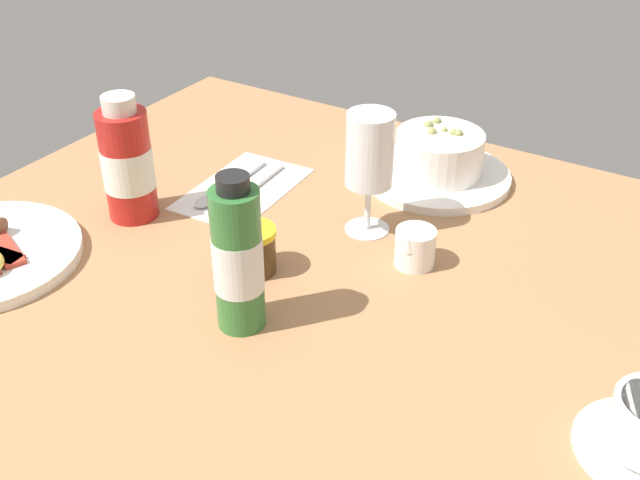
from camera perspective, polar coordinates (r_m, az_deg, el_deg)
The scene contains 8 objects.
ground_plane at distance 90.98cm, azimuth 2.67°, elevation -3.54°, with size 110.00×84.00×3.00cm, color #A8754C.
porridge_bowl at distance 110.16cm, azimuth 8.66°, elevation 5.87°, with size 20.50×20.50×7.86cm.
cutlery_setting at distance 108.09cm, azimuth -5.83°, elevation 3.73°, with size 12.81×19.98×0.90cm.
creamer_jug at distance 91.63cm, azimuth 6.95°, elevation -0.53°, with size 4.79×5.74×5.23cm.
wine_glass at distance 94.00cm, azimuth 3.65°, elevation 6.20°, with size 5.84×5.84×15.79cm.
jam_jar at distance 90.01cm, azimuth -4.91°, elevation -0.70°, with size 5.50×5.50×5.66cm.
sauce_bottle_red at distance 101.44cm, azimuth -13.90°, elevation 5.46°, with size 6.51×6.51×16.47cm.
sauce_bottle_green at distance 79.06cm, azimuth -6.02°, elevation -1.38°, with size 5.21×5.21×17.57cm.
Camera 1 is at (-35.01, 64.75, 51.96)cm, focal length 43.79 mm.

